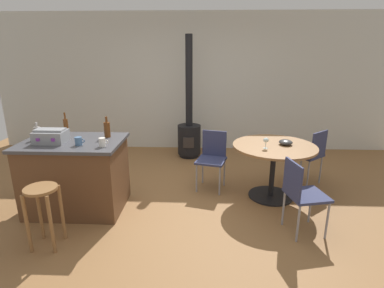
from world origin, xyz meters
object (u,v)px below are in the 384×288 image
Objects in this scene: folding_chair_far at (212,156)px; bottle_1 at (66,127)px; wooden_stool at (43,204)px; folding_chair_near at (311,153)px; toolbox at (51,136)px; wine_glass at (266,141)px; serving_bowl at (286,142)px; folding_chair_left at (301,192)px; cup_0 at (102,142)px; bottle_2 at (107,129)px; bottle_0 at (38,133)px; kitchen_island at (76,175)px; cup_1 at (79,141)px; wood_stove at (189,130)px; dining_table at (274,157)px.

folding_chair_far is 2.04m from bottle_1.
folding_chair_near is (3.23, 1.70, 0.03)m from wooden_stool.
folding_chair_near is at bearing 15.64° from toolbox.
wine_glass reaches higher than serving_bowl.
cup_0 is (-2.24, 0.24, 0.46)m from folding_chair_left.
bottle_2 reaches higher than serving_bowl.
bottle_0 is at bearing -167.23° from folding_chair_near.
toolbox is at bearing -159.50° from kitchen_island.
cup_1 is at bearing -20.06° from bottle_0.
wooden_stool is at bearing -111.41° from bottle_2.
wood_stove is 2.72m from toolbox.
bottle_2 is at bearing 26.32° from kitchen_island.
cup_1 is (-0.30, 0.04, -0.00)m from cup_0.
wine_glass reaches higher than folding_chair_far.
dining_table is at bearing 9.35° from kitchen_island.
folding_chair_near is 7.28× the size of cup_1.
wine_glass reaches higher than folding_chair_left.
bottle_1 reaches higher than toolbox.
wood_stove is at bearing 69.08° from cup_0.
cup_0 reaches higher than kitchen_island.
cup_1 is at bearing -161.05° from folding_chair_near.
folding_chair_near is (3.23, 0.88, 0.05)m from kitchen_island.
toolbox is (-2.79, -0.51, 0.41)m from dining_table.
cup_0 is (0.61, -0.43, -0.07)m from bottle_1.
folding_chair_far is 2.35m from bottle_0.
folding_chair_far is at bearing 22.20° from kitchen_island.
bottle_0 reaches higher than folding_chair_far.
wood_stove is 2.59m from cup_1.
toolbox reaches higher than wine_glass.
bottle_2 reaches higher than kitchen_island.
folding_chair_near is 3.49m from bottle_1.
dining_table is 0.80m from folding_chair_near.
kitchen_island reaches higher than folding_chair_left.
wooden_stool is at bearing -155.80° from wine_glass.
wood_stove reaches higher than bottle_2.
folding_chair_near is at bearing -32.71° from wood_stove.
folding_chair_left is at bearing -82.08° from dining_table.
folding_chair_left reaches higher than wooden_stool.
bottle_2 is 1.49× the size of serving_bowl.
kitchen_island is 0.64m from bottle_1.
dining_table is 7.78× the size of wine_glass.
wooden_stool is 0.78× the size of folding_chair_near.
bottle_2 is (-0.95, -1.91, 0.49)m from wood_stove.
folding_chair_left is 0.95m from serving_bowl.
wooden_stool is 1.85× the size of toolbox.
toolbox is at bearing -157.99° from folding_chair_far.
bottle_0 reaches higher than folding_chair_left.
folding_chair_left is 2.45m from bottle_2.
bottle_1 is (-1.49, -1.88, 0.50)m from wood_stove.
kitchen_island is 1.83× the size of wooden_stool.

